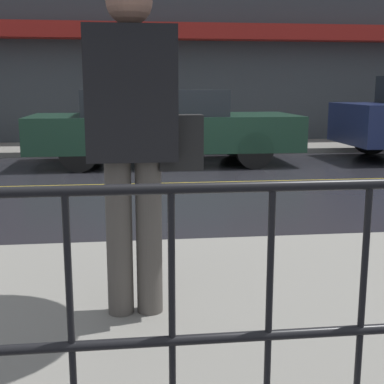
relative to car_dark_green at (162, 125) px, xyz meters
The scene contains 5 objects.
ground_plane 2.23m from the car_dark_green, 80.82° to the right, with size 80.00×80.00×0.00m, color black.
sidewalk_near 6.81m from the car_dark_green, 87.14° to the right, with size 28.00×2.93×0.10m.
sidewalk_far 2.22m from the car_dark_green, 80.83° to the left, with size 28.00×1.97×0.10m.
lane_marking 2.23m from the car_dark_green, 80.82° to the right, with size 25.20×0.12×0.01m.
car_dark_green is the anchor object (origin of this frame).
Camera 1 is at (-0.97, -7.56, 1.38)m, focal length 50.00 mm.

